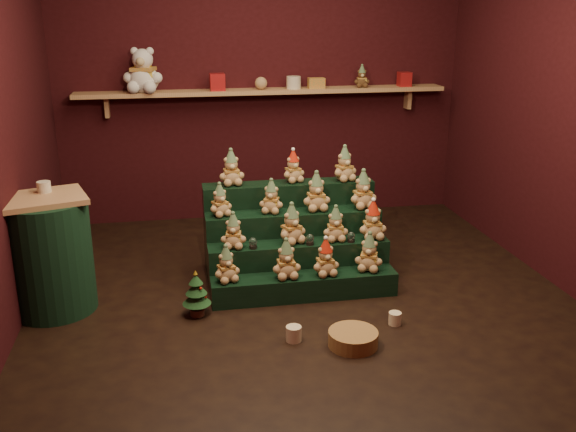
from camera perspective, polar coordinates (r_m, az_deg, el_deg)
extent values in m
plane|color=black|center=(4.93, 1.25, -6.97)|extent=(4.00, 4.00, 0.00)
cube|color=black|center=(6.51, -2.36, 12.09)|extent=(4.00, 0.10, 2.80)
cube|color=black|center=(2.58, 10.62, 2.15)|extent=(4.00, 0.10, 2.80)
cube|color=black|center=(5.32, 23.86, 9.16)|extent=(0.10, 4.00, 2.80)
cube|color=tan|center=(6.35, -2.12, 11.02)|extent=(3.60, 0.26, 0.04)
cube|color=tan|center=(6.40, -15.79, 9.33)|extent=(0.04, 0.12, 0.20)
cube|color=tan|center=(6.81, 10.60, 10.21)|extent=(0.04, 0.12, 0.20)
cube|color=black|center=(4.84, 1.46, -6.27)|extent=(1.40, 0.22, 0.18)
cube|color=black|center=(5.01, 0.96, -4.30)|extent=(1.40, 0.22, 0.36)
cube|color=black|center=(5.17, 0.49, -2.46)|extent=(1.40, 0.22, 0.54)
cube|color=black|center=(5.35, 0.05, -0.73)|extent=(1.40, 0.22, 0.72)
cylinder|color=black|center=(4.83, -3.12, -2.76)|extent=(0.06, 0.06, 0.02)
sphere|color=silver|center=(4.81, -3.13, -2.30)|extent=(0.06, 0.06, 0.06)
cylinder|color=black|center=(4.89, 1.96, -2.43)|extent=(0.06, 0.06, 0.02)
sphere|color=silver|center=(4.88, 1.97, -1.98)|extent=(0.06, 0.06, 0.06)
cylinder|color=black|center=(4.97, 5.62, -2.19)|extent=(0.06, 0.06, 0.02)
sphere|color=silver|center=(4.96, 5.64, -1.76)|extent=(0.06, 0.06, 0.06)
cube|color=tan|center=(4.71, -21.00, 1.45)|extent=(0.67, 0.61, 0.04)
cylinder|color=black|center=(4.85, -20.43, -3.39)|extent=(0.59, 0.59, 0.82)
cylinder|color=beige|center=(4.79, -20.88, 2.44)|extent=(0.10, 0.10, 0.08)
cylinder|color=#49251A|center=(4.65, -8.06, -8.43)|extent=(0.10, 0.10, 0.05)
cone|color=#14391A|center=(4.60, -8.13, -7.13)|extent=(0.20, 0.20, 0.10)
cone|color=#14391A|center=(4.57, -8.17, -6.32)|extent=(0.15, 0.15, 0.09)
cone|color=#14391A|center=(4.55, -8.21, -5.57)|extent=(0.10, 0.10, 0.07)
cone|color=yellow|center=(4.52, -8.24, -4.98)|extent=(0.03, 0.03, 0.03)
cylinder|color=beige|center=(4.27, 0.51, -10.42)|extent=(0.10, 0.10, 0.10)
cylinder|color=beige|center=(4.54, 9.48, -8.97)|extent=(0.09, 0.09, 0.09)
cylinder|color=olive|center=(4.24, 5.81, -10.79)|extent=(0.41, 0.41, 0.10)
cube|color=#AB1A1C|center=(6.27, -6.30, 11.76)|extent=(0.14, 0.14, 0.16)
cylinder|color=beige|center=(6.37, 0.50, 11.78)|extent=(0.14, 0.14, 0.12)
cube|color=#AB1A1C|center=(6.67, 10.30, 11.88)|extent=(0.12, 0.12, 0.14)
sphere|color=tan|center=(6.32, -2.42, 11.71)|extent=(0.12, 0.12, 0.12)
cube|color=orange|center=(6.41, 2.53, 11.72)|extent=(0.16, 0.10, 0.10)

